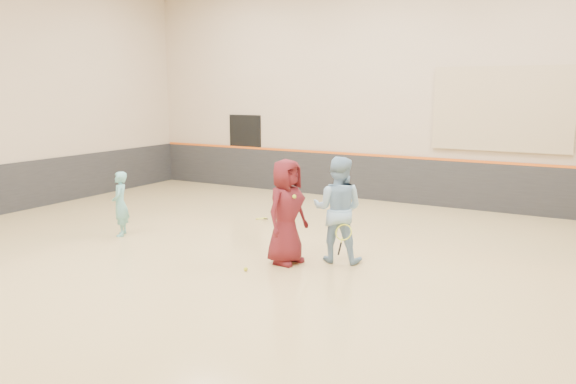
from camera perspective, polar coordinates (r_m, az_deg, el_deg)
The scene contains 14 objects.
room at distance 9.82m, azimuth -1.73°, elevation -2.24°, with size 15.04×12.04×6.22m.
wainscot_back at distance 15.20m, azimuth 9.94°, elevation 1.31°, with size 14.90×0.04×1.20m, color #232326.
wainscot_left at distance 15.07m, azimuth -26.88°, elevation 0.25°, with size 0.04×11.90×1.20m, color #232326.
accent_stripe at distance 15.11m, azimuth 10.00°, elevation 3.62°, with size 14.90×0.03×0.06m, color #D85914.
acoustic_panel at distance 14.33m, azimuth 20.87°, elevation 7.88°, with size 3.20×0.08×2.00m, color tan.
doorway at distance 17.14m, azimuth -4.35°, elevation 4.14°, with size 1.10×0.05×2.20m, color black.
girl at distance 11.94m, azimuth -16.67°, elevation -1.16°, with size 0.48×0.32×1.32m, color #68B4B5.
instructor at distance 9.72m, azimuth 5.08°, elevation -1.77°, with size 0.89×0.70×1.84m, color #8AB3D6.
young_man at distance 9.57m, azimuth -0.15°, elevation -2.01°, with size 0.89×0.58×1.81m, color #57141B.
held_racket at distance 9.40m, azimuth 5.68°, elevation -4.09°, with size 0.37×0.37×0.58m, color #CCD72F, non-canonical shape.
spare_racket at distance 13.00m, azimuth -2.72°, elevation -2.49°, with size 0.59×0.59×0.13m, color yellow, non-canonical shape.
ball_under_racket at distance 9.38m, azimuth -4.32°, elevation -7.82°, with size 0.07×0.07×0.07m, color #CDD230.
ball_in_hand at distance 9.28m, azimuth 0.64°, elevation -0.46°, with size 0.07×0.07×0.07m, color #BBCE30.
ball_beside_spare at distance 12.64m, azimuth 0.62°, elevation -2.99°, with size 0.07×0.07×0.07m, color #C4D431.
Camera 1 is at (4.94, -8.21, 2.96)m, focal length 35.00 mm.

